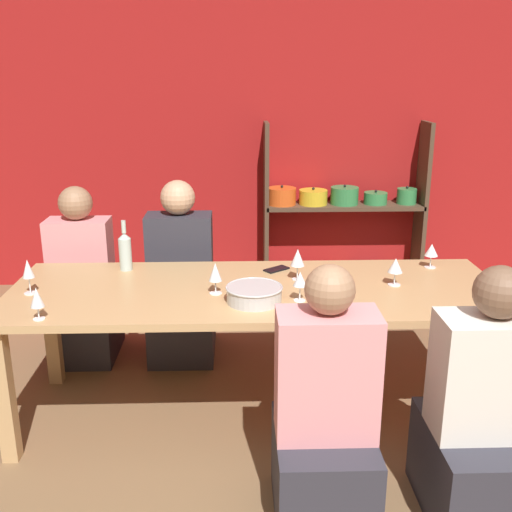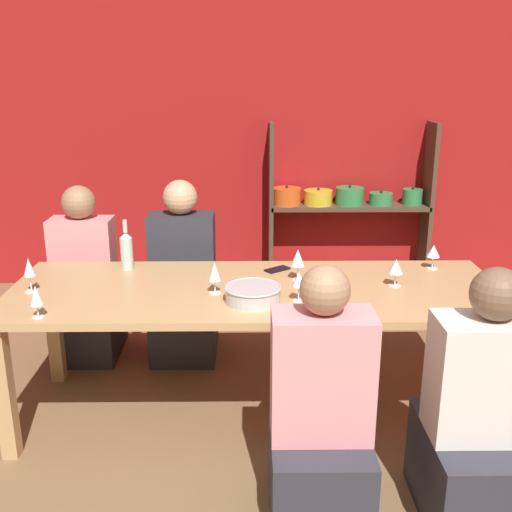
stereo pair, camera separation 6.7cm
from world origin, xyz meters
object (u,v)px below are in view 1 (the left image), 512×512
dining_table (257,301)px  mixing_bowl (254,293)px  cell_phone (277,269)px  person_far_a (84,296)px  wine_glass_white_a (37,298)px  wine_glass_empty_b (28,270)px  wine_bottle_green (125,251)px  wine_glass_red_a (431,251)px  wine_glass_red_c (215,273)px  person_near_a (483,431)px  wine_glass_red_b (300,280)px  person_far_b (181,293)px  shelf_unit (340,226)px  wine_glass_white_b (298,258)px  person_near_b (324,431)px  wine_glass_empty_a (395,266)px

dining_table → mixing_bowl: mixing_bowl is taller
cell_phone → person_far_a: person_far_a is taller
wine_glass_white_a → wine_glass_empty_b: size_ratio=0.85×
dining_table → wine_bottle_green: size_ratio=8.92×
wine_glass_red_a → wine_glass_red_c: 1.33m
person_near_a → wine_glass_red_b: bearing=138.0°
mixing_bowl → wine_glass_empty_b: (-1.18, 0.16, 0.09)m
wine_glass_red_a → person_far_b: 1.66m
dining_table → wine_glass_empty_b: bearing=-177.7°
shelf_unit → wine_glass_white_b: shelf_unit is taller
wine_glass_white_a → person_near_b: (1.31, -0.45, -0.45)m
dining_table → person_near_a: bearing=-42.2°
wine_glass_white_b → wine_glass_red_c: (-0.45, -0.21, -0.01)m
wine_glass_red_a → wine_glass_white_a: wine_glass_white_a is taller
dining_table → person_near_a: person_near_a is taller
person_far_a → wine_glass_red_c: bearing=137.3°
wine_glass_empty_a → wine_bottle_green: bearing=168.2°
shelf_unit → wine_glass_red_a: size_ratio=10.14×
wine_glass_red_a → wine_glass_empty_a: (-0.29, -0.30, 0.01)m
wine_glass_empty_b → wine_glass_red_a: bearing=9.3°
wine_glass_red_b → person_near_b: 0.79m
wine_glass_white_a → wine_bottle_green: bearing=68.9°
wine_glass_red_a → person_far_b: (-1.54, 0.46, -0.42)m
wine_glass_red_b → person_near_b: person_near_b is taller
person_near_a → person_far_b: 2.17m
mixing_bowl → person_far_a: 1.54m
cell_phone → wine_glass_empty_b: bearing=-165.3°
person_near_b → person_far_b: 1.79m
person_near_a → person_near_b: size_ratio=0.99×
wine_bottle_green → wine_glass_red_c: size_ratio=1.76×
cell_phone → person_near_a: person_near_a is taller
wine_glass_red_c → cell_phone: 0.53m
wine_bottle_green → wine_glass_red_b: 1.11m
wine_glass_empty_b → person_far_a: 0.95m
person_far_b → wine_glass_white_b: bearing=137.7°
wine_bottle_green → wine_glass_red_c: wine_bottle_green is taller
wine_bottle_green → person_far_a: person_far_a is taller
person_near_b → person_near_a: bearing=-0.9°
dining_table → wine_bottle_green: bearing=156.2°
wine_glass_empty_a → person_near_a: (0.18, -0.88, -0.46)m
person_near_a → person_far_b: size_ratio=0.95×
person_near_a → person_far_a: (-2.09, 1.63, 0.02)m
wine_glass_red_a → wine_glass_empty_b: bearing=-170.7°
dining_table → cell_phone: 0.34m
mixing_bowl → wine_glass_white_a: bearing=-169.4°
wine_glass_red_c → person_near_b: size_ratio=0.15×
wine_glass_white_a → wine_glass_red_c: bearing=21.1°
wine_glass_empty_b → person_far_a: bearing=86.4°
wine_glass_empty_a → wine_glass_red_b: bearing=-158.1°
mixing_bowl → wine_glass_empty_a: (0.78, 0.23, 0.06)m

